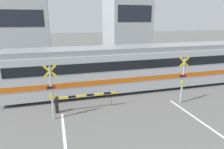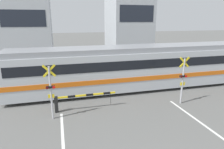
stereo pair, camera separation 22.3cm
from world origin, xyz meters
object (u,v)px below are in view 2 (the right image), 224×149
object	(u,v)px
commuter_train	(139,66)
crossing_barrier_near	(73,99)
crossing_signal_right	(183,78)
pedestrian	(80,65)
crossing_barrier_far	(129,69)
crossing_signal_left	(51,90)

from	to	relation	value
commuter_train	crossing_barrier_near	distance (m)	6.10
crossing_signal_right	commuter_train	bearing A→B (deg)	113.20
crossing_signal_right	pedestrian	world-z (taller)	crossing_signal_right
crossing_barrier_far	crossing_signal_right	distance (m)	6.93
commuter_train	crossing_signal_right	size ratio (longest dim) A/B	6.33
crossing_barrier_near	pedestrian	xyz separation A→B (m)	(1.38, 8.12, 0.26)
crossing_barrier_near	pedestrian	distance (m)	8.24
crossing_signal_left	crossing_signal_right	distance (m)	8.00
commuter_train	crossing_signal_left	bearing A→B (deg)	-151.57
crossing_signal_left	pedestrian	distance (m)	9.25
crossing_barrier_near	crossing_signal_right	distance (m)	6.94
commuter_train	crossing_signal_left	size ratio (longest dim) A/B	6.33
crossing_barrier_far	crossing_signal_right	world-z (taller)	crossing_signal_right
crossing_barrier_far	crossing_barrier_near	bearing A→B (deg)	-133.25
commuter_train	pedestrian	size ratio (longest dim) A/B	11.57
crossing_barrier_near	crossing_signal_left	distance (m)	1.70
crossing_barrier_near	crossing_barrier_far	size ratio (longest dim) A/B	1.00
commuter_train	crossing_signal_left	distance (m)	7.38
commuter_train	pedestrian	bearing A→B (deg)	126.43
crossing_barrier_far	pedestrian	world-z (taller)	pedestrian
crossing_barrier_near	pedestrian	size ratio (longest dim) A/B	2.19
pedestrian	commuter_train	bearing A→B (deg)	-53.57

